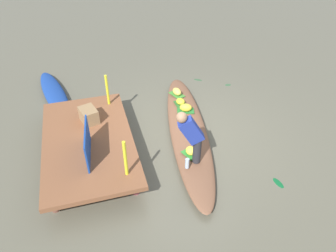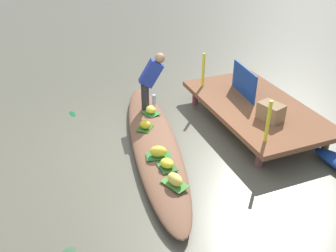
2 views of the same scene
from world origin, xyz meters
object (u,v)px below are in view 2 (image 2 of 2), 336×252
(banana_bunch_0, at_px, (151,110))
(banana_bunch_2, at_px, (158,151))
(banana_bunch_3, at_px, (167,163))
(vendor_person, at_px, (151,78))
(produce_crate, at_px, (271,112))
(water_bottle, at_px, (154,100))
(banana_bunch_1, at_px, (175,179))
(market_banner, at_px, (244,81))
(banana_bunch_4, at_px, (145,125))
(vendor_boat, at_px, (154,143))

(banana_bunch_0, relative_size, banana_bunch_2, 0.81)
(banana_bunch_3, distance_m, vendor_person, 2.16)
(banana_bunch_2, height_order, produce_crate, produce_crate)
(vendor_person, bearing_deg, water_bottle, 142.41)
(banana_bunch_1, xyz_separation_m, market_banner, (-1.97, 2.37, 0.41))
(banana_bunch_4, relative_size, water_bottle, 1.01)
(banana_bunch_3, height_order, banana_bunch_4, banana_bunch_4)
(banana_bunch_0, relative_size, water_bottle, 1.06)
(banana_bunch_4, xyz_separation_m, vendor_person, (-0.74, 0.39, 0.59))
(banana_bunch_0, bearing_deg, vendor_person, 157.87)
(market_banner, distance_m, produce_crate, 1.12)
(produce_crate, bearing_deg, vendor_person, -132.25)
(water_bottle, xyz_separation_m, produce_crate, (1.76, 1.67, 0.25))
(banana_bunch_4, bearing_deg, banana_bunch_1, -3.65)
(banana_bunch_0, xyz_separation_m, market_banner, (0.29, 1.96, 0.42))
(banana_bunch_4, height_order, market_banner, market_banner)
(banana_bunch_2, height_order, water_bottle, water_bottle)
(banana_bunch_0, height_order, market_banner, market_banner)
(banana_bunch_0, bearing_deg, banana_bunch_1, -10.36)
(banana_bunch_0, bearing_deg, water_bottle, 151.07)
(vendor_boat, relative_size, produce_crate, 10.77)
(vendor_boat, xyz_separation_m, banana_bunch_4, (-0.37, -0.05, 0.21))
(banana_bunch_0, relative_size, market_banner, 0.23)
(banana_bunch_4, distance_m, market_banner, 2.31)
(banana_bunch_0, bearing_deg, vendor_boat, -15.77)
(vendor_boat, xyz_separation_m, market_banner, (-0.61, 2.22, 0.62))
(vendor_person, bearing_deg, banana_bunch_3, -12.60)
(banana_bunch_1, xyz_separation_m, banana_bunch_3, (-0.45, 0.05, -0.02))
(vendor_boat, height_order, banana_bunch_1, banana_bunch_1)
(produce_crate, bearing_deg, water_bottle, -136.50)
(banana_bunch_1, distance_m, market_banner, 3.11)
(water_bottle, bearing_deg, produce_crate, 43.50)
(banana_bunch_0, distance_m, vendor_person, 0.64)
(banana_bunch_1, distance_m, banana_bunch_4, 1.73)
(banana_bunch_2, relative_size, produce_crate, 0.65)
(banana_bunch_3, height_order, vendor_person, vendor_person)
(banana_bunch_3, height_order, produce_crate, produce_crate)
(vendor_boat, distance_m, banana_bunch_0, 0.96)
(banana_bunch_0, relative_size, banana_bunch_1, 0.79)
(banana_bunch_1, xyz_separation_m, banana_bunch_2, (-0.78, 0.02, 0.01))
(vendor_boat, height_order, water_bottle, water_bottle)
(banana_bunch_4, bearing_deg, market_banner, 96.02)
(banana_bunch_0, distance_m, water_bottle, 0.41)
(vendor_boat, xyz_separation_m, banana_bunch_2, (0.58, -0.14, 0.22))
(vendor_person, bearing_deg, banana_bunch_1, -11.42)
(banana_bunch_2, distance_m, produce_crate, 2.27)
(banana_bunch_4, bearing_deg, produce_crate, 68.07)
(banana_bunch_0, distance_m, produce_crate, 2.35)
(water_bottle, xyz_separation_m, market_banner, (0.65, 1.76, 0.39))
(vendor_boat, distance_m, produce_crate, 2.23)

